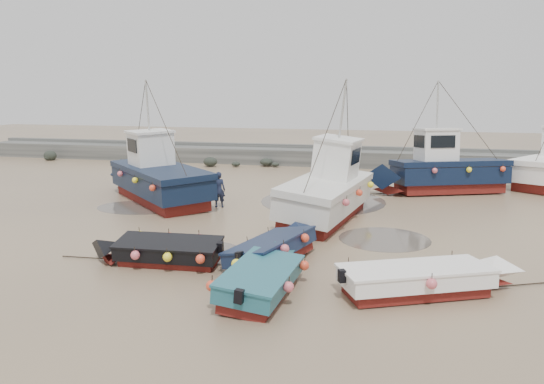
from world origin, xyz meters
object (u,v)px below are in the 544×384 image
at_px(cabin_boat_0, 156,175).
at_px(cabin_boat_1, 328,189).
at_px(dinghy_3, 428,276).
at_px(dinghy_4, 159,248).
at_px(person, 219,207).
at_px(dinghy_2, 263,274).
at_px(dinghy_1, 279,244).
at_px(cabin_boat_2, 440,169).

relative_size(cabin_boat_0, cabin_boat_1, 0.86).
relative_size(dinghy_3, cabin_boat_1, 0.61).
height_order(dinghy_4, cabin_boat_0, cabin_boat_0).
xyz_separation_m(dinghy_4, person, (-0.94, 8.75, -0.55)).
relative_size(dinghy_2, cabin_boat_0, 0.66).
bearing_deg(dinghy_2, cabin_boat_0, 130.81).
xyz_separation_m(dinghy_1, cabin_boat_0, (-8.57, 8.37, 0.76)).
height_order(dinghy_2, cabin_boat_1, cabin_boat_1).
xyz_separation_m(dinghy_3, cabin_boat_0, (-13.37, 10.40, 0.77)).
distance_m(cabin_boat_1, person, 5.77).
xyz_separation_m(dinghy_2, person, (-4.96, 10.40, -0.55)).
xyz_separation_m(cabin_boat_0, cabin_boat_2, (14.70, 5.47, 0.06)).
bearing_deg(cabin_boat_0, dinghy_2, -98.26).
relative_size(dinghy_4, cabin_boat_2, 0.63).
bearing_deg(dinghy_3, cabin_boat_1, 179.92).
bearing_deg(cabin_boat_2, cabin_boat_0, 88.38).
bearing_deg(dinghy_4, person, 2.98).
distance_m(dinghy_3, cabin_boat_0, 16.96).
xyz_separation_m(dinghy_3, dinghy_4, (-8.61, 0.71, 0.02)).
distance_m(dinghy_1, dinghy_3, 5.21).
xyz_separation_m(dinghy_1, dinghy_2, (0.21, -2.98, 0.00)).
distance_m(dinghy_2, dinghy_3, 4.68).
height_order(dinghy_3, cabin_boat_2, cabin_boat_2).
xyz_separation_m(cabin_boat_0, cabin_boat_1, (9.37, -1.82, 0.02)).
bearing_deg(cabin_boat_0, cabin_boat_1, -57.04).
xyz_separation_m(cabin_boat_1, cabin_boat_2, (5.33, 7.29, 0.03)).
xyz_separation_m(dinghy_3, cabin_boat_2, (1.33, 15.87, 0.83)).
height_order(dinghy_1, cabin_boat_1, cabin_boat_1).
height_order(dinghy_3, dinghy_4, same).
height_order(dinghy_1, person, dinghy_1).
distance_m(cabin_boat_0, cabin_boat_2, 15.68).
xyz_separation_m(cabin_boat_2, person, (-10.88, -6.42, -1.37)).
bearing_deg(cabin_boat_2, dinghy_3, 153.18).
bearing_deg(dinghy_3, cabin_boat_2, 150.12).
relative_size(cabin_boat_1, person, 5.79).
height_order(dinghy_3, cabin_boat_0, cabin_boat_0).
bearing_deg(dinghy_4, cabin_boat_2, -36.38).
relative_size(dinghy_2, cabin_boat_2, 0.64).
bearing_deg(person, cabin_boat_2, -153.05).
xyz_separation_m(cabin_boat_1, person, (-5.54, 0.88, -1.33)).
xyz_separation_m(dinghy_2, cabin_boat_0, (-8.79, 11.34, 0.76)).
height_order(cabin_boat_1, cabin_boat_2, same).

